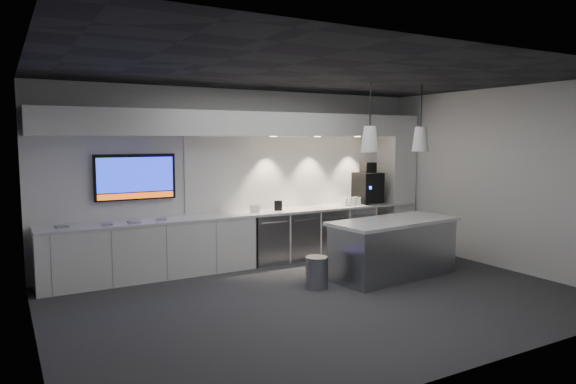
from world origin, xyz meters
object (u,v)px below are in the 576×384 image
island (394,248)px  bin (317,272)px  wall_tv (135,177)px  coffee_machine (368,187)px

island → bin: bearing=171.8°
wall_tv → bin: 3.19m
wall_tv → coffee_machine: size_ratio=1.57×
island → bin: size_ratio=4.81×
wall_tv → island: wall_tv is taller
bin → wall_tv: bearing=135.9°
wall_tv → bin: (2.08, -2.02, -1.33)m
island → coffee_machine: 2.18m
bin → coffee_machine: bearing=37.5°
bin → island: bearing=-2.3°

